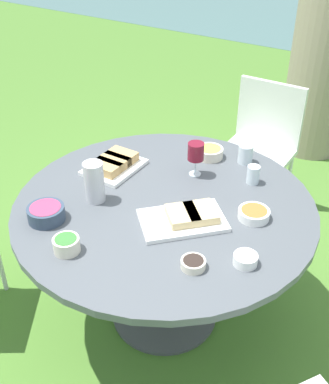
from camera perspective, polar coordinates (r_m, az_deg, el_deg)
ground_plane at (r=2.69m, az=0.00°, el=-14.13°), size 40.00×40.00×0.00m
dining_table at (r=2.26m, az=0.00°, el=-3.42°), size 1.38×1.38×0.73m
chair_near_right at (r=3.22m, az=11.32°, el=5.98°), size 0.44×0.42×0.89m
water_pitcher at (r=2.19m, az=-8.32°, el=1.19°), size 0.10×0.09×0.19m
wine_glass at (r=2.34m, az=3.72°, el=4.71°), size 0.08×0.08×0.17m
platter_bread_main at (r=2.07m, az=2.64°, el=-3.05°), size 0.42×0.42×0.06m
platter_charcuterie at (r=2.45m, az=-6.01°, el=3.32°), size 0.23×0.29×0.06m
bowl_fries at (r=2.55m, az=5.38°, el=4.73°), size 0.14×0.14×0.05m
bowl_salad at (r=1.95m, az=-11.55°, el=-6.06°), size 0.11×0.11×0.06m
bowl_olives at (r=1.86m, az=3.43°, el=-8.43°), size 0.10×0.10×0.04m
bowl_dip_red at (r=2.14m, az=-13.86°, el=-2.38°), size 0.16×0.16×0.07m
bowl_dip_cream at (r=1.89m, az=9.58°, el=-7.83°), size 0.10×0.10×0.04m
bowl_roasted_veg at (r=2.13m, az=10.55°, el=-2.52°), size 0.14×0.14×0.04m
cup_water_near at (r=2.36m, az=10.47°, el=2.04°), size 0.06×0.06×0.09m
cup_water_far at (r=2.52m, az=9.58°, el=4.46°), size 0.08×0.08×0.10m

